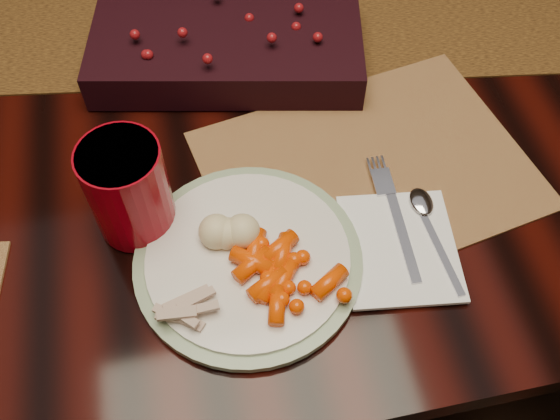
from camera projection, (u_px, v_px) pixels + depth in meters
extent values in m
plane|color=black|center=(254.00, 307.00, 1.52)|extent=(5.00, 5.00, 0.00)
cube|color=black|center=(247.00, 224.00, 1.21)|extent=(1.80, 1.00, 0.75)
cube|color=black|center=(250.00, 9.00, 0.99)|extent=(1.68, 0.58, 0.00)
cube|color=brown|center=(368.00, 169.00, 0.81)|extent=(0.46, 0.37, 0.00)
cylinder|color=white|center=(248.00, 259.00, 0.73)|extent=(0.33, 0.33, 0.01)
cube|color=white|center=(399.00, 247.00, 0.74)|extent=(0.15, 0.17, 0.01)
cylinder|color=maroon|center=(128.00, 189.00, 0.71)|extent=(0.11, 0.11, 0.13)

